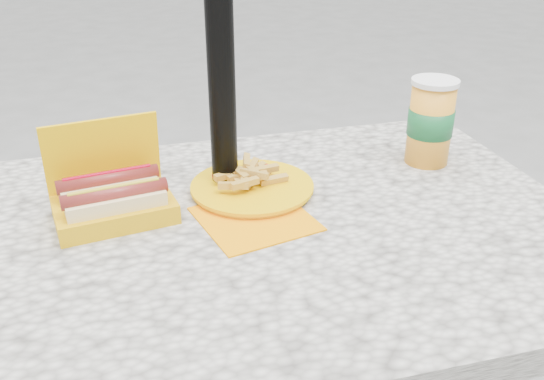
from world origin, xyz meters
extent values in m
cube|color=beige|center=(0.00, 0.00, 0.72)|extent=(1.20, 0.80, 0.05)
cylinder|color=black|center=(-0.50, 0.30, 0.35)|extent=(0.07, 0.07, 0.70)
cylinder|color=black|center=(0.50, 0.30, 0.35)|extent=(0.07, 0.07, 0.70)
cylinder|color=black|center=(0.00, 0.16, 1.10)|extent=(0.05, 0.05, 2.20)
cube|color=#E9AE00|center=(-0.21, 0.08, 0.77)|extent=(0.22, 0.16, 0.04)
cube|color=#E9AE00|center=(-0.22, 0.14, 0.85)|extent=(0.20, 0.05, 0.13)
cube|color=#F8DB97|center=(-0.21, 0.05, 0.79)|extent=(0.17, 0.07, 0.04)
cylinder|color=maroon|center=(-0.21, 0.05, 0.81)|extent=(0.18, 0.05, 0.03)
cylinder|color=gold|center=(-0.21, 0.05, 0.83)|extent=(0.15, 0.03, 0.01)
cube|color=#F8DB97|center=(-0.22, 0.11, 0.79)|extent=(0.17, 0.07, 0.04)
cylinder|color=maroon|center=(-0.22, 0.11, 0.81)|extent=(0.18, 0.05, 0.03)
cylinder|color=#A40018|center=(-0.22, 0.11, 0.83)|extent=(0.15, 0.03, 0.01)
cube|color=#FF9200|center=(0.02, 0.02, 0.75)|extent=(0.22, 0.22, 0.00)
cylinder|color=#E9AE00|center=(0.04, 0.12, 0.76)|extent=(0.22, 0.22, 0.01)
cylinder|color=#E9AE00|center=(0.04, 0.12, 0.76)|extent=(0.23, 0.23, 0.01)
cube|color=gold|center=(0.03, 0.13, 0.78)|extent=(0.03, 0.06, 0.01)
cube|color=gold|center=(0.04, 0.12, 0.78)|extent=(0.06, 0.02, 0.01)
cube|color=gold|center=(0.06, 0.17, 0.78)|extent=(0.04, 0.06, 0.01)
cube|color=gold|center=(0.02, 0.09, 0.79)|extent=(0.06, 0.03, 0.01)
cube|color=gold|center=(0.00, 0.15, 0.78)|extent=(0.03, 0.06, 0.01)
cube|color=gold|center=(0.05, 0.18, 0.79)|extent=(0.03, 0.06, 0.01)
cube|color=gold|center=(0.05, 0.12, 0.79)|extent=(0.05, 0.05, 0.01)
cube|color=gold|center=(0.07, 0.17, 0.78)|extent=(0.05, 0.05, 0.01)
cube|color=gold|center=(0.07, 0.14, 0.79)|extent=(0.06, 0.02, 0.01)
cube|color=gold|center=(0.02, 0.13, 0.79)|extent=(0.03, 0.06, 0.01)
cube|color=gold|center=(0.02, 0.16, 0.78)|extent=(0.06, 0.04, 0.01)
cube|color=gold|center=(0.07, 0.14, 0.78)|extent=(0.02, 0.06, 0.01)
cube|color=gold|center=(0.09, 0.12, 0.77)|extent=(0.06, 0.02, 0.01)
cube|color=gold|center=(0.00, 0.14, 0.78)|extent=(0.06, 0.03, 0.01)
cube|color=gold|center=(0.04, 0.12, 0.78)|extent=(0.05, 0.05, 0.01)
cube|color=gold|center=(0.03, 0.13, 0.78)|extent=(0.06, 0.03, 0.01)
cube|color=gold|center=(0.00, 0.09, 0.78)|extent=(0.06, 0.03, 0.01)
cube|color=gold|center=(0.05, 0.13, 0.79)|extent=(0.03, 0.06, 0.01)
cube|color=gold|center=(0.06, 0.17, 0.77)|extent=(0.06, 0.04, 0.01)
ellipsoid|color=#A40018|center=(0.00, 0.16, 0.77)|extent=(0.05, 0.05, 0.01)
cube|color=#C0000F|center=(0.05, 0.13, 0.78)|extent=(0.08, 0.07, 0.00)
cylinder|color=#FFA127|center=(0.43, 0.16, 0.83)|extent=(0.09, 0.09, 0.17)
cylinder|color=#15602E|center=(0.43, 0.16, 0.84)|extent=(0.09, 0.09, 0.05)
cylinder|color=white|center=(0.43, 0.16, 0.92)|extent=(0.10, 0.10, 0.01)
camera|label=1|loc=(-0.19, -0.88, 1.28)|focal=40.00mm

